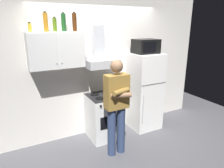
{
  "coord_description": "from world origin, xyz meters",
  "views": [
    {
      "loc": [
        -1.6,
        -3.06,
        2.17
      ],
      "look_at": [
        0.0,
        0.0,
        1.15
      ],
      "focal_mm": 32.71,
      "sensor_mm": 36.0,
      "label": 1
    }
  ],
  "objects_px": {
    "refrigerator": "(144,91)",
    "cooking_pot": "(113,93)",
    "bottle_wine_green": "(64,22)",
    "bottle_rum_dark": "(74,22)",
    "person_standing": "(117,105)",
    "bottle_spice_jar": "(30,27)",
    "range_hood": "(100,56)",
    "upper_cabinet": "(56,50)",
    "microwave": "(146,46)",
    "bottle_liquor_amber": "(46,22)",
    "stove_oven": "(104,116)",
    "bottle_olive_oil": "(55,25)"
  },
  "relations": [
    {
      "from": "refrigerator",
      "to": "cooking_pot",
      "type": "xyz_separation_m",
      "value": [
        -0.82,
        -0.12,
        0.13
      ]
    },
    {
      "from": "bottle_wine_green",
      "to": "bottle_rum_dark",
      "type": "bearing_deg",
      "value": -25.42
    },
    {
      "from": "person_standing",
      "to": "bottle_spice_jar",
      "type": "relative_size",
      "value": 11.12
    },
    {
      "from": "person_standing",
      "to": "bottle_rum_dark",
      "type": "xyz_separation_m",
      "value": [
        -0.42,
        0.7,
        1.3
      ]
    },
    {
      "from": "range_hood",
      "to": "bottle_wine_green",
      "type": "bearing_deg",
      "value": 176.11
    },
    {
      "from": "person_standing",
      "to": "upper_cabinet",
      "type": "bearing_deg",
      "value": 135.74
    },
    {
      "from": "range_hood",
      "to": "microwave",
      "type": "height_order",
      "value": "range_hood"
    },
    {
      "from": "cooking_pot",
      "to": "bottle_wine_green",
      "type": "bearing_deg",
      "value": 159.25
    },
    {
      "from": "microwave",
      "to": "bottle_liquor_amber",
      "type": "relative_size",
      "value": 1.58
    },
    {
      "from": "bottle_liquor_amber",
      "to": "bottle_rum_dark",
      "type": "distance_m",
      "value": 0.46
    },
    {
      "from": "person_standing",
      "to": "cooking_pot",
      "type": "relative_size",
      "value": 6.0
    },
    {
      "from": "bottle_rum_dark",
      "to": "cooking_pot",
      "type": "bearing_deg",
      "value": -19.44
    },
    {
      "from": "stove_oven",
      "to": "bottle_spice_jar",
      "type": "distance_m",
      "value": 2.05
    },
    {
      "from": "upper_cabinet",
      "to": "bottle_rum_dark",
      "type": "bearing_deg",
      "value": -5.64
    },
    {
      "from": "bottle_liquor_amber",
      "to": "bottle_spice_jar",
      "type": "distance_m",
      "value": 0.25
    },
    {
      "from": "microwave",
      "to": "cooking_pot",
      "type": "distance_m",
      "value": 1.16
    },
    {
      "from": "stove_oven",
      "to": "bottle_liquor_amber",
      "type": "height_order",
      "value": "bottle_liquor_amber"
    },
    {
      "from": "microwave",
      "to": "bottle_wine_green",
      "type": "height_order",
      "value": "bottle_wine_green"
    },
    {
      "from": "microwave",
      "to": "bottle_wine_green",
      "type": "relative_size",
      "value": 1.6
    },
    {
      "from": "refrigerator",
      "to": "bottle_spice_jar",
      "type": "xyz_separation_m",
      "value": [
        -2.12,
        0.13,
        1.32
      ]
    },
    {
      "from": "refrigerator",
      "to": "bottle_spice_jar",
      "type": "distance_m",
      "value": 2.5
    },
    {
      "from": "refrigerator",
      "to": "bottle_olive_oil",
      "type": "distance_m",
      "value": 2.21
    },
    {
      "from": "upper_cabinet",
      "to": "bottle_spice_jar",
      "type": "bearing_deg",
      "value": 178.63
    },
    {
      "from": "upper_cabinet",
      "to": "refrigerator",
      "type": "height_order",
      "value": "upper_cabinet"
    },
    {
      "from": "stove_oven",
      "to": "bottle_olive_oil",
      "type": "height_order",
      "value": "bottle_olive_oil"
    },
    {
      "from": "bottle_liquor_amber",
      "to": "bottle_olive_oil",
      "type": "xyz_separation_m",
      "value": [
        0.14,
        0.02,
        -0.04
      ]
    },
    {
      "from": "bottle_spice_jar",
      "to": "bottle_olive_oil",
      "type": "height_order",
      "value": "bottle_olive_oil"
    },
    {
      "from": "bottle_olive_oil",
      "to": "bottle_rum_dark",
      "type": "bearing_deg",
      "value": -6.24
    },
    {
      "from": "stove_oven",
      "to": "microwave",
      "type": "bearing_deg",
      "value": 1.15
    },
    {
      "from": "upper_cabinet",
      "to": "cooking_pot",
      "type": "xyz_separation_m",
      "value": [
        0.93,
        -0.24,
        -0.82
      ]
    },
    {
      "from": "microwave",
      "to": "cooking_pot",
      "type": "relative_size",
      "value": 1.76
    },
    {
      "from": "person_standing",
      "to": "bottle_rum_dark",
      "type": "height_order",
      "value": "bottle_rum_dark"
    },
    {
      "from": "upper_cabinet",
      "to": "bottle_spice_jar",
      "type": "distance_m",
      "value": 0.52
    },
    {
      "from": "upper_cabinet",
      "to": "bottle_olive_oil",
      "type": "height_order",
      "value": "bottle_olive_oil"
    },
    {
      "from": "person_standing",
      "to": "bottle_spice_jar",
      "type": "distance_m",
      "value": 1.81
    },
    {
      "from": "cooking_pot",
      "to": "bottle_wine_green",
      "type": "distance_m",
      "value": 1.5
    },
    {
      "from": "bottle_liquor_amber",
      "to": "bottle_spice_jar",
      "type": "xyz_separation_m",
      "value": [
        -0.24,
        0.02,
        -0.08
      ]
    },
    {
      "from": "cooking_pot",
      "to": "bottle_liquor_amber",
      "type": "distance_m",
      "value": 1.67
    },
    {
      "from": "bottle_olive_oil",
      "to": "microwave",
      "type": "bearing_deg",
      "value": -3.57
    },
    {
      "from": "bottle_liquor_amber",
      "to": "bottle_spice_jar",
      "type": "relative_size",
      "value": 2.06
    },
    {
      "from": "bottle_spice_jar",
      "to": "bottle_olive_oil",
      "type": "bearing_deg",
      "value": -0.99
    },
    {
      "from": "refrigerator",
      "to": "person_standing",
      "type": "distance_m",
      "value": 1.17
    },
    {
      "from": "bottle_olive_oil",
      "to": "upper_cabinet",
      "type": "bearing_deg",
      "value": -168.73
    },
    {
      "from": "bottle_spice_jar",
      "to": "person_standing",
      "type": "bearing_deg",
      "value": -33.53
    },
    {
      "from": "microwave",
      "to": "bottle_liquor_amber",
      "type": "bearing_deg",
      "value": 177.24
    },
    {
      "from": "person_standing",
      "to": "bottle_rum_dark",
      "type": "bearing_deg",
      "value": 121.04
    },
    {
      "from": "upper_cabinet",
      "to": "bottle_spice_jar",
      "type": "relative_size",
      "value": 6.1
    },
    {
      "from": "person_standing",
      "to": "bottle_olive_oil",
      "type": "height_order",
      "value": "bottle_olive_oil"
    },
    {
      "from": "person_standing",
      "to": "refrigerator",
      "type": "bearing_deg",
      "value": 31.23
    },
    {
      "from": "refrigerator",
      "to": "bottle_liquor_amber",
      "type": "relative_size",
      "value": 5.27
    }
  ]
}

